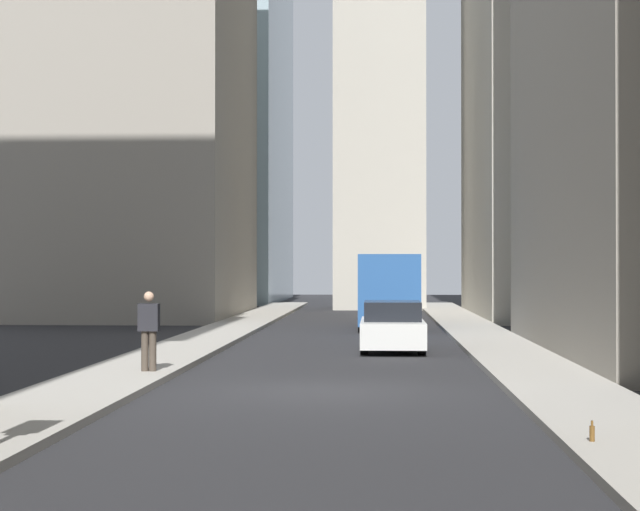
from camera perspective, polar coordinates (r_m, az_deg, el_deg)
name	(u,v)px	position (r m, az deg, el deg)	size (l,w,h in m)	color
ground_plane	(327,391)	(20.24, 0.36, -7.44)	(135.00, 135.00, 0.00)	#262628
sidewalk_right	(97,386)	(20.94, -12.13, -7.00)	(90.00, 2.20, 0.14)	#A8A399
sidewalk_left	(562,389)	(20.51, 13.12, -7.13)	(90.00, 2.20, 0.14)	#A8A399
building_right_far	(135,70)	(51.29, -10.07, 9.95)	(14.61, 10.50, 23.54)	gray
delivery_truck	(389,291)	(40.16, 3.78, -1.94)	(6.46, 2.25, 2.84)	#285699
sedan_white	(392,328)	(29.72, 3.98, -3.96)	(4.30, 1.78, 1.42)	silver
pedestrian	(149,328)	(22.86, -9.35, -3.92)	(0.26, 0.44, 1.72)	#473D33
discarded_bottle	(592,433)	(14.13, 14.67, -9.38)	(0.07, 0.07, 0.27)	brown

